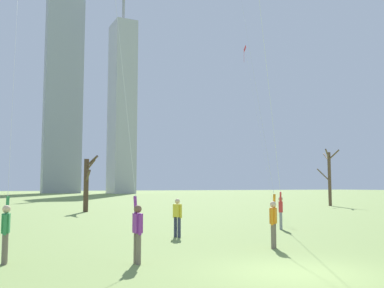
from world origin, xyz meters
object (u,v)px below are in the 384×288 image
at_px(distant_kite_drifting_left_red, 248,69).
at_px(bare_tree_left_of_center, 87,182).
at_px(kite_flyer_midfield_right_blue, 262,146).
at_px(bystander_watching_nearby, 177,216).
at_px(kite_flyer_far_back_green, 8,181).
at_px(kite_flyer_foreground_left_purple, 125,103).
at_px(kite_flyer_midfield_left_white, 275,157).
at_px(bare_tree_center, 329,175).

bearing_deg(distant_kite_drifting_left_red, bare_tree_left_of_center, 169.16).
relative_size(kite_flyer_midfield_right_blue, bystander_watching_nearby, 11.36).
bearing_deg(kite_flyer_far_back_green, kite_flyer_foreground_left_purple, -5.95).
bearing_deg(kite_flyer_midfield_right_blue, kite_flyer_foreground_left_purple, -172.81).
height_order(kite_flyer_far_back_green, bare_tree_left_of_center, kite_flyer_far_back_green).
bearing_deg(distant_kite_drifting_left_red, kite_flyer_far_back_green, -137.82).
bearing_deg(kite_flyer_midfield_left_white, bystander_watching_nearby, -178.94).
bearing_deg(kite_flyer_far_back_green, kite_flyer_midfield_left_white, 13.04).
height_order(kite_flyer_midfield_right_blue, bystander_watching_nearby, kite_flyer_midfield_right_blue).
height_order(kite_flyer_midfield_right_blue, kite_flyer_foreground_left_purple, kite_flyer_foreground_left_purple).
distance_m(kite_flyer_midfield_left_white, bare_tree_left_of_center, 20.47).
height_order(kite_flyer_foreground_left_purple, distant_kite_drifting_left_red, kite_flyer_foreground_left_purple).
height_order(kite_flyer_midfield_left_white, distant_kite_drifting_left_red, distant_kite_drifting_left_red).
height_order(kite_flyer_midfield_right_blue, kite_flyer_midfield_left_white, kite_flyer_midfield_right_blue).
bearing_deg(kite_flyer_far_back_green, bare_tree_left_of_center, 71.76).
xyz_separation_m(kite_flyer_midfield_left_white, distant_kite_drifting_left_red, (9.94, 17.15, 9.74)).
xyz_separation_m(kite_flyer_far_back_green, bare_tree_left_of_center, (7.49, 22.72, 0.16)).
bearing_deg(kite_flyer_midfield_left_white, kite_flyer_far_back_green, -166.96).
height_order(kite_flyer_midfield_right_blue, bare_tree_left_of_center, kite_flyer_midfield_right_blue).
relative_size(kite_flyer_far_back_green, bare_tree_center, 2.24).
relative_size(kite_flyer_far_back_green, kite_flyer_foreground_left_purple, 0.73).
relative_size(kite_flyer_far_back_green, bystander_watching_nearby, 8.57).
bearing_deg(bare_tree_center, distant_kite_drifting_left_red, -168.63).
distance_m(kite_flyer_foreground_left_purple, kite_flyer_midfield_left_white, 9.20).
distance_m(kite_flyer_foreground_left_purple, bare_tree_left_of_center, 23.55).
bearing_deg(kite_flyer_foreground_left_purple, bare_tree_left_of_center, 80.26).
bearing_deg(kite_flyer_far_back_green, distant_kite_drifting_left_red, 42.18).
bearing_deg(kite_flyer_far_back_green, kite_flyer_midfield_right_blue, 2.40).
bearing_deg(kite_flyer_midfield_left_white, kite_flyer_midfield_right_blue, -135.43).
relative_size(kite_flyer_far_back_green, distant_kite_drifting_left_red, 0.88).
bearing_deg(bare_tree_left_of_center, distant_kite_drifting_left_red, -10.84).
relative_size(kite_flyer_foreground_left_purple, bare_tree_left_of_center, 4.01).
xyz_separation_m(kite_flyer_midfield_right_blue, kite_flyer_far_back_green, (-9.63, -0.40, -1.46)).
relative_size(bystander_watching_nearby, bare_tree_left_of_center, 0.34).
xyz_separation_m(kite_flyer_foreground_left_purple, kite_flyer_midfield_left_white, (8.54, 3.16, -1.36)).
bearing_deg(kite_flyer_foreground_left_purple, bare_tree_center, 36.66).
bearing_deg(bare_tree_center, kite_flyer_midfield_right_blue, -138.04).
height_order(bystander_watching_nearby, bare_tree_center, bare_tree_center).
bearing_deg(bystander_watching_nearby, kite_flyer_midfield_right_blue, -39.39).
bearing_deg(bare_tree_left_of_center, kite_flyer_foreground_left_purple, -99.74).
relative_size(kite_flyer_midfield_left_white, bystander_watching_nearby, 9.39).
distance_m(bystander_watching_nearby, bare_tree_left_of_center, 20.09).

